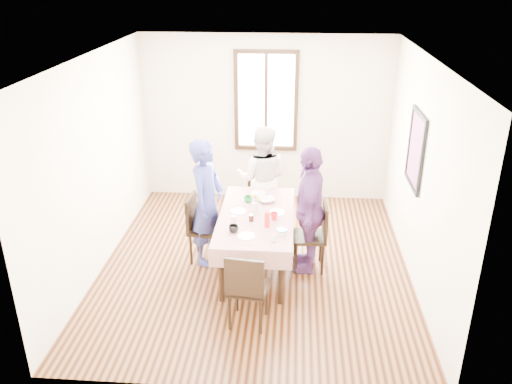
# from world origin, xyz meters

# --- Properties ---
(ground) EXTENTS (4.50, 4.50, 0.00)m
(ground) POSITION_xyz_m (0.00, 0.00, 0.00)
(ground) COLOR black
(ground) RESTS_ON ground
(back_wall) EXTENTS (4.00, 0.00, 4.00)m
(back_wall) POSITION_xyz_m (0.00, 2.25, 1.35)
(back_wall) COLOR beige
(back_wall) RESTS_ON ground
(right_wall) EXTENTS (0.00, 4.50, 4.50)m
(right_wall) POSITION_xyz_m (2.00, 0.00, 1.35)
(right_wall) COLOR beige
(right_wall) RESTS_ON ground
(window_frame) EXTENTS (1.02, 0.06, 1.62)m
(window_frame) POSITION_xyz_m (0.00, 2.23, 1.65)
(window_frame) COLOR black
(window_frame) RESTS_ON back_wall
(window_pane) EXTENTS (0.90, 0.02, 1.50)m
(window_pane) POSITION_xyz_m (0.00, 2.24, 1.65)
(window_pane) COLOR white
(window_pane) RESTS_ON back_wall
(art_poster) EXTENTS (0.04, 0.76, 0.96)m
(art_poster) POSITION_xyz_m (1.98, 0.30, 1.55)
(art_poster) COLOR red
(art_poster) RESTS_ON right_wall
(dining_table) EXTENTS (0.81, 1.67, 0.75)m
(dining_table) POSITION_xyz_m (0.02, -0.08, 0.38)
(dining_table) COLOR black
(dining_table) RESTS_ON ground
(tablecloth) EXTENTS (0.93, 1.79, 0.01)m
(tablecloth) POSITION_xyz_m (0.02, -0.08, 0.76)
(tablecloth) COLOR #62030A
(tablecloth) RESTS_ON dining_table
(chair_left) EXTENTS (0.46, 0.46, 0.91)m
(chair_left) POSITION_xyz_m (-0.66, 0.08, 0.46)
(chair_left) COLOR black
(chair_left) RESTS_ON ground
(chair_right) EXTENTS (0.44, 0.44, 0.91)m
(chair_right) POSITION_xyz_m (0.70, -0.03, 0.46)
(chair_right) COLOR black
(chair_right) RESTS_ON ground
(chair_far) EXTENTS (0.46, 0.46, 0.91)m
(chair_far) POSITION_xyz_m (0.02, 1.07, 0.46)
(chair_far) COLOR black
(chair_far) RESTS_ON ground
(chair_near) EXTENTS (0.47, 0.47, 0.91)m
(chair_near) POSITION_xyz_m (0.02, -1.23, 0.46)
(chair_near) COLOR black
(chair_near) RESTS_ON ground
(person_left) EXTENTS (0.55, 0.70, 1.68)m
(person_left) POSITION_xyz_m (-0.64, 0.08, 0.84)
(person_left) COLOR navy
(person_left) RESTS_ON ground
(person_far) EXTENTS (0.82, 0.67, 1.59)m
(person_far) POSITION_xyz_m (0.02, 1.05, 0.80)
(person_far) COLOR silver
(person_far) RESTS_ON ground
(person_right) EXTENTS (0.49, 1.01, 1.67)m
(person_right) POSITION_xyz_m (0.68, -0.03, 0.84)
(person_right) COLOR #5E316E
(person_right) RESTS_ON ground
(mug_black) EXTENTS (0.15, 0.15, 0.09)m
(mug_black) POSITION_xyz_m (-0.21, -0.56, 0.81)
(mug_black) COLOR black
(mug_black) RESTS_ON tablecloth
(mug_flag) EXTENTS (0.12, 0.12, 0.09)m
(mug_flag) POSITION_xyz_m (0.25, -0.19, 0.81)
(mug_flag) COLOR red
(mug_flag) RESTS_ON tablecloth
(mug_green) EXTENTS (0.12, 0.12, 0.08)m
(mug_green) POSITION_xyz_m (-0.12, 0.30, 0.80)
(mug_green) COLOR #0C7226
(mug_green) RESTS_ON tablecloth
(serving_bowl) EXTENTS (0.28, 0.28, 0.05)m
(serving_bowl) POSITION_xyz_m (0.12, 0.32, 0.79)
(serving_bowl) COLOR white
(serving_bowl) RESTS_ON tablecloth
(juice_carton) EXTENTS (0.06, 0.06, 0.19)m
(juice_carton) POSITION_xyz_m (0.17, -0.39, 0.86)
(juice_carton) COLOR red
(juice_carton) RESTS_ON tablecloth
(butter_tub) EXTENTS (0.11, 0.11, 0.05)m
(butter_tub) POSITION_xyz_m (0.36, -0.57, 0.79)
(butter_tub) COLOR white
(butter_tub) RESTS_ON tablecloth
(jam_jar) EXTENTS (0.06, 0.06, 0.08)m
(jam_jar) POSITION_xyz_m (-0.03, -0.25, 0.80)
(jam_jar) COLOR black
(jam_jar) RESTS_ON tablecloth
(drinking_glass) EXTENTS (0.07, 0.07, 0.11)m
(drinking_glass) POSITION_xyz_m (-0.23, -0.35, 0.81)
(drinking_glass) COLOR silver
(drinking_glass) RESTS_ON tablecloth
(smartphone) EXTENTS (0.06, 0.12, 0.01)m
(smartphone) POSITION_xyz_m (0.27, -0.73, 0.77)
(smartphone) COLOR black
(smartphone) RESTS_ON tablecloth
(flower_vase) EXTENTS (0.07, 0.07, 0.14)m
(flower_vase) POSITION_xyz_m (0.00, -0.02, 0.83)
(flower_vase) COLOR silver
(flower_vase) RESTS_ON tablecloth
(plate_left) EXTENTS (0.20, 0.20, 0.01)m
(plate_left) POSITION_xyz_m (-0.22, -0.00, 0.77)
(plate_left) COLOR white
(plate_left) RESTS_ON tablecloth
(plate_right) EXTENTS (0.20, 0.20, 0.01)m
(plate_right) POSITION_xyz_m (0.27, 0.00, 0.77)
(plate_right) COLOR white
(plate_right) RESTS_ON tablecloth
(plate_far) EXTENTS (0.20, 0.20, 0.01)m
(plate_far) POSITION_xyz_m (-0.00, 0.59, 0.77)
(plate_far) COLOR white
(plate_far) RESTS_ON tablecloth
(plate_near) EXTENTS (0.20, 0.20, 0.01)m
(plate_near) POSITION_xyz_m (-0.05, -0.66, 0.77)
(plate_near) COLOR white
(plate_near) RESTS_ON tablecloth
(butter_lid) EXTENTS (0.12, 0.12, 0.01)m
(butter_lid) POSITION_xyz_m (0.36, -0.57, 0.82)
(butter_lid) COLOR blue
(butter_lid) RESTS_ON butter_tub
(flower_bunch) EXTENTS (0.09, 0.09, 0.10)m
(flower_bunch) POSITION_xyz_m (0.00, -0.02, 0.95)
(flower_bunch) COLOR yellow
(flower_bunch) RESTS_ON flower_vase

